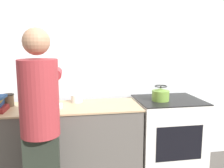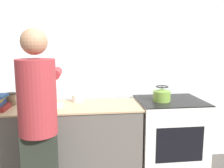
{
  "view_description": "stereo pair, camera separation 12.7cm",
  "coord_description": "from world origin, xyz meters",
  "px_view_note": "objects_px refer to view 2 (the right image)",
  "views": [
    {
      "loc": [
        -0.31,
        -2.4,
        1.6
      ],
      "look_at": [
        0.14,
        0.2,
        1.14
      ],
      "focal_mm": 40.0,
      "sensor_mm": 36.0,
      "label": 1
    },
    {
      "loc": [
        -0.19,
        -2.42,
        1.6
      ],
      "look_at": [
        0.14,
        0.2,
        1.14
      ],
      "focal_mm": 40.0,
      "sensor_mm": 36.0,
      "label": 2
    }
  ],
  "objects_px": {
    "cutting_board": "(45,106)",
    "knife": "(43,104)",
    "person": "(38,118)",
    "oven": "(169,137)",
    "kettle": "(162,95)",
    "bowl_prep": "(78,98)",
    "canister_jar": "(11,99)"
  },
  "relations": [
    {
      "from": "cutting_board",
      "to": "kettle",
      "type": "xyz_separation_m",
      "value": [
        1.31,
        0.0,
        0.09
      ]
    },
    {
      "from": "person",
      "to": "canister_jar",
      "type": "relative_size",
      "value": 12.68
    },
    {
      "from": "person",
      "to": "bowl_prep",
      "type": "xyz_separation_m",
      "value": [
        0.34,
        0.72,
        0.0
      ]
    },
    {
      "from": "knife",
      "to": "oven",
      "type": "bearing_deg",
      "value": -23.51
    },
    {
      "from": "canister_jar",
      "to": "knife",
      "type": "bearing_deg",
      "value": -15.86
    },
    {
      "from": "bowl_prep",
      "to": "oven",
      "type": "bearing_deg",
      "value": -7.3
    },
    {
      "from": "cutting_board",
      "to": "canister_jar",
      "type": "xyz_separation_m",
      "value": [
        -0.39,
        0.13,
        0.06
      ]
    },
    {
      "from": "kettle",
      "to": "cutting_board",
      "type": "bearing_deg",
      "value": -179.83
    },
    {
      "from": "oven",
      "to": "knife",
      "type": "xyz_separation_m",
      "value": [
        -1.46,
        -0.02,
        0.46
      ]
    },
    {
      "from": "canister_jar",
      "to": "oven",
      "type": "bearing_deg",
      "value": -2.64
    },
    {
      "from": "oven",
      "to": "person",
      "type": "bearing_deg",
      "value": -157.9
    },
    {
      "from": "oven",
      "to": "person",
      "type": "distance_m",
      "value": 1.61
    },
    {
      "from": "cutting_board",
      "to": "knife",
      "type": "height_order",
      "value": "knife"
    },
    {
      "from": "bowl_prep",
      "to": "knife",
      "type": "bearing_deg",
      "value": -157.53
    },
    {
      "from": "bowl_prep",
      "to": "canister_jar",
      "type": "bearing_deg",
      "value": -175.79
    },
    {
      "from": "cutting_board",
      "to": "knife",
      "type": "distance_m",
      "value": 0.04
    },
    {
      "from": "cutting_board",
      "to": "canister_jar",
      "type": "relative_size",
      "value": 2.82
    },
    {
      "from": "knife",
      "to": "bowl_prep",
      "type": "distance_m",
      "value": 0.41
    },
    {
      "from": "oven",
      "to": "knife",
      "type": "distance_m",
      "value": 1.53
    },
    {
      "from": "oven",
      "to": "kettle",
      "type": "height_order",
      "value": "kettle"
    },
    {
      "from": "oven",
      "to": "cutting_board",
      "type": "height_order",
      "value": "oven"
    },
    {
      "from": "oven",
      "to": "canister_jar",
      "type": "bearing_deg",
      "value": 177.36
    },
    {
      "from": "bowl_prep",
      "to": "canister_jar",
      "type": "xyz_separation_m",
      "value": [
        -0.74,
        -0.05,
        0.02
      ]
    },
    {
      "from": "oven",
      "to": "bowl_prep",
      "type": "bearing_deg",
      "value": 172.7
    },
    {
      "from": "knife",
      "to": "canister_jar",
      "type": "relative_size",
      "value": 1.33
    },
    {
      "from": "person",
      "to": "canister_jar",
      "type": "distance_m",
      "value": 0.78
    },
    {
      "from": "knife",
      "to": "kettle",
      "type": "height_order",
      "value": "kettle"
    },
    {
      "from": "person",
      "to": "knife",
      "type": "xyz_separation_m",
      "value": [
        -0.04,
        0.56,
        -0.02
      ]
    },
    {
      "from": "oven",
      "to": "cutting_board",
      "type": "relative_size",
      "value": 2.4
    },
    {
      "from": "person",
      "to": "cutting_board",
      "type": "bearing_deg",
      "value": 91.53
    },
    {
      "from": "kettle",
      "to": "canister_jar",
      "type": "relative_size",
      "value": 1.49
    },
    {
      "from": "cutting_board",
      "to": "knife",
      "type": "relative_size",
      "value": 2.12
    }
  ]
}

